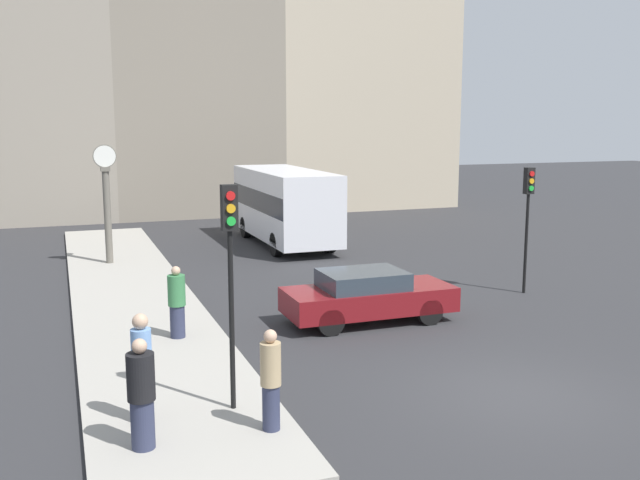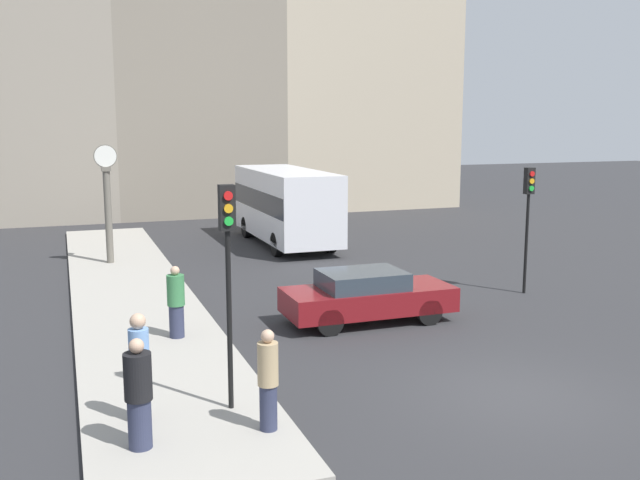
# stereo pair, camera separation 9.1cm
# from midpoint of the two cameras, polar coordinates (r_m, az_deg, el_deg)

# --- Properties ---
(ground_plane) EXTENTS (120.00, 120.00, 0.00)m
(ground_plane) POSITION_cam_midpoint_polar(r_m,az_deg,el_deg) (14.06, 15.36, -11.78)
(ground_plane) COLOR #2D2D30
(sidewalk_corner) EXTENTS (3.32, 24.71, 0.13)m
(sidewalk_corner) POSITION_cam_midpoint_polar(r_m,az_deg,el_deg) (21.62, -14.79, -4.04)
(sidewalk_corner) COLOR #A39E93
(sidewalk_corner) RESTS_ON ground_plane
(building_row) EXTENTS (28.21, 5.00, 19.24)m
(building_row) POSITION_cam_midpoint_polar(r_m,az_deg,el_deg) (39.64, -8.91, 16.09)
(building_row) COLOR gray
(building_row) RESTS_ON ground_plane
(sedan_car) EXTENTS (4.26, 1.72, 1.32)m
(sedan_car) POSITION_cam_midpoint_polar(r_m,az_deg,el_deg) (17.98, 3.92, -4.46)
(sedan_car) COLOR maroon
(sedan_car) RESTS_ON ground_plane
(bus_distant) EXTENTS (2.44, 7.44, 3.05)m
(bus_distant) POSITION_cam_midpoint_polar(r_m,az_deg,el_deg) (28.95, -2.68, 3.01)
(bus_distant) COLOR silver
(bus_distant) RESTS_ON ground_plane
(traffic_light_near) EXTENTS (0.26, 0.24, 3.86)m
(traffic_light_near) POSITION_cam_midpoint_polar(r_m,az_deg,el_deg) (11.94, -7.17, -0.85)
(traffic_light_near) COLOR black
(traffic_light_near) RESTS_ON sidewalk_corner
(traffic_light_far) EXTENTS (0.26, 0.24, 3.69)m
(traffic_light_far) POSITION_cam_midpoint_polar(r_m,az_deg,el_deg) (21.46, 16.44, 2.79)
(traffic_light_far) COLOR black
(traffic_light_far) RESTS_ON ground_plane
(street_clock) EXTENTS (0.78, 0.31, 4.09)m
(street_clock) POSITION_cam_midpoint_polar(r_m,az_deg,el_deg) (25.56, -16.53, 2.95)
(street_clock) COLOR #666056
(street_clock) RESTS_ON sidewalk_corner
(pedestrian_blue_stripe) EXTENTS (0.33, 0.33, 1.85)m
(pedestrian_blue_stripe) POSITION_cam_midpoint_polar(r_m,az_deg,el_deg) (12.11, -14.02, -9.82)
(pedestrian_blue_stripe) COLOR #2D334C
(pedestrian_blue_stripe) RESTS_ON sidewalk_corner
(pedestrian_green_hoodie) EXTENTS (0.40, 0.40, 1.66)m
(pedestrian_green_hoodie) POSITION_cam_midpoint_polar(r_m,az_deg,el_deg) (16.56, -11.29, -4.91)
(pedestrian_green_hoodie) COLOR #2D334C
(pedestrian_green_hoodie) RESTS_ON sidewalk_corner
(pedestrian_tan_coat) EXTENTS (0.34, 0.34, 1.66)m
(pedestrian_tan_coat) POSITION_cam_midpoint_polar(r_m,az_deg,el_deg) (11.56, -3.95, -11.10)
(pedestrian_tan_coat) COLOR #2D334C
(pedestrian_tan_coat) RESTS_ON sidewalk_corner
(pedestrian_black_jacket) EXTENTS (0.42, 0.42, 1.72)m
(pedestrian_black_jacket) POSITION_cam_midpoint_polar(r_m,az_deg,el_deg) (11.25, -14.08, -11.91)
(pedestrian_black_jacket) COLOR #2D334C
(pedestrian_black_jacket) RESTS_ON sidewalk_corner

